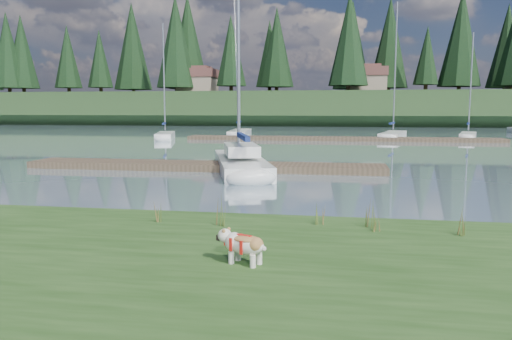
# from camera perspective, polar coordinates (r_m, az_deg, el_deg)

# --- Properties ---
(ground) EXTENTS (200.00, 200.00, 0.00)m
(ground) POSITION_cam_1_polar(r_m,az_deg,el_deg) (42.54, 6.90, 3.39)
(ground) COLOR #7A93A3
(ground) RESTS_ON ground
(bank) EXTENTS (60.00, 9.00, 0.35)m
(bank) POSITION_cam_1_polar(r_m,az_deg,el_deg) (7.19, -7.67, -13.75)
(bank) COLOR #2E511F
(bank) RESTS_ON ground
(ridge) EXTENTS (200.00, 20.00, 5.00)m
(ridge) POSITION_cam_1_polar(r_m,az_deg,el_deg) (85.43, 8.35, 6.89)
(ridge) COLOR #1F351A
(ridge) RESTS_ON ground
(bulldog) EXTENTS (0.86, 0.55, 0.50)m
(bulldog) POSITION_cam_1_polar(r_m,az_deg,el_deg) (7.71, -1.41, -8.40)
(bulldog) COLOR silver
(bulldog) RESTS_ON bank
(sailboat_main) EXTENTS (4.46, 9.55, 13.48)m
(sailboat_main) POSITION_cam_1_polar(r_m,az_deg,el_deg) (22.61, -1.96, 1.25)
(sailboat_main) COLOR white
(sailboat_main) RESTS_ON ground
(dock_near) EXTENTS (16.00, 2.00, 0.30)m
(dock_near) POSITION_cam_1_polar(r_m,az_deg,el_deg) (22.39, -6.05, 0.46)
(dock_near) COLOR #4C3D2C
(dock_near) RESTS_ON ground
(dock_far) EXTENTS (26.00, 2.20, 0.30)m
(dock_far) POSITION_cam_1_polar(r_m,az_deg,el_deg) (42.48, 9.60, 3.54)
(dock_far) COLOR #4C3D2C
(dock_far) RESTS_ON ground
(sailboat_bg_0) EXTENTS (3.15, 6.96, 10.06)m
(sailboat_bg_0) POSITION_cam_1_polar(r_m,az_deg,el_deg) (45.22, -10.28, 3.95)
(sailboat_bg_0) COLOR white
(sailboat_bg_0) RESTS_ON ground
(sailboat_bg_1) EXTENTS (2.47, 8.53, 12.49)m
(sailboat_bg_1) POSITION_cam_1_polar(r_m,az_deg,el_deg) (49.62, -1.76, 4.34)
(sailboat_bg_1) COLOR white
(sailboat_bg_1) RESTS_ON ground
(sailboat_bg_3) EXTENTS (3.39, 8.38, 12.06)m
(sailboat_bg_3) POSITION_cam_1_polar(r_m,az_deg,el_deg) (47.37, 15.49, 3.95)
(sailboat_bg_3) COLOR white
(sailboat_bg_3) RESTS_ON ground
(sailboat_bg_4) EXTENTS (2.79, 6.23, 9.25)m
(sailboat_bg_4) POSITION_cam_1_polar(r_m,az_deg,el_deg) (47.93, 23.10, 3.68)
(sailboat_bg_4) COLOR white
(sailboat_bg_4) RESTS_ON ground
(weed_0) EXTENTS (0.17, 0.14, 0.72)m
(weed_0) POSITION_cam_1_polar(r_m,az_deg,el_deg) (10.16, -4.01, -4.69)
(weed_0) COLOR #475B23
(weed_0) RESTS_ON bank
(weed_1) EXTENTS (0.17, 0.14, 0.55)m
(weed_1) POSITION_cam_1_polar(r_m,az_deg,el_deg) (10.34, 7.40, -4.93)
(weed_1) COLOR #475B23
(weed_1) RESTS_ON bank
(weed_2) EXTENTS (0.17, 0.14, 0.62)m
(weed_2) POSITION_cam_1_polar(r_m,az_deg,el_deg) (10.26, 12.79, -4.98)
(weed_2) COLOR #475B23
(weed_2) RESTS_ON bank
(weed_3) EXTENTS (0.17, 0.14, 0.52)m
(weed_3) POSITION_cam_1_polar(r_m,az_deg,el_deg) (10.65, -10.95, -4.72)
(weed_3) COLOR #475B23
(weed_3) RESTS_ON bank
(weed_4) EXTENTS (0.17, 0.14, 0.36)m
(weed_4) POSITION_cam_1_polar(r_m,az_deg,el_deg) (9.99, 13.53, -5.97)
(weed_4) COLOR #475B23
(weed_4) RESTS_ON bank
(weed_5) EXTENTS (0.17, 0.14, 0.63)m
(weed_5) POSITION_cam_1_polar(r_m,az_deg,el_deg) (10.15, 22.48, -5.47)
(weed_5) COLOR #475B23
(weed_5) RESTS_ON bank
(mud_lip) EXTENTS (60.00, 0.50, 0.14)m
(mud_lip) POSITION_cam_1_polar(r_m,az_deg,el_deg) (11.31, -0.99, -6.48)
(mud_lip) COLOR #33281C
(mud_lip) RESTS_ON ground
(conifer_0) EXTENTS (5.72, 5.72, 14.15)m
(conifer_0) POSITION_cam_1_polar(r_m,az_deg,el_deg) (98.27, -26.54, 12.17)
(conifer_0) COLOR #382619
(conifer_0) RESTS_ON ridge
(conifer_1) EXTENTS (4.40, 4.40, 11.30)m
(conifer_1) POSITION_cam_1_polar(r_m,az_deg,el_deg) (93.79, -17.42, 12.03)
(conifer_1) COLOR #382619
(conifer_1) RESTS_ON ridge
(conifer_2) EXTENTS (6.60, 6.60, 16.05)m
(conifer_2) POSITION_cam_1_polar(r_m,az_deg,el_deg) (85.52, -9.15, 14.29)
(conifer_2) COLOR #382619
(conifer_2) RESTS_ON ridge
(conifer_3) EXTENTS (4.84, 4.84, 12.25)m
(conifer_3) POSITION_cam_1_polar(r_m,az_deg,el_deg) (85.73, 1.57, 13.14)
(conifer_3) COLOR #382619
(conifer_3) RESTS_ON ridge
(conifer_4) EXTENTS (6.16, 6.16, 15.10)m
(conifer_4) POSITION_cam_1_polar(r_m,az_deg,el_deg) (79.09, 10.61, 14.52)
(conifer_4) COLOR #382619
(conifer_4) RESTS_ON ridge
(conifer_5) EXTENTS (3.96, 3.96, 10.35)m
(conifer_5) POSITION_cam_1_polar(r_m,az_deg,el_deg) (83.81, 18.95, 12.28)
(conifer_5) COLOR #382619
(conifer_5) RESTS_ON ridge
(house_0) EXTENTS (6.30, 5.30, 4.65)m
(house_0) POSITION_cam_1_polar(r_m,az_deg,el_deg) (85.96, -6.71, 10.12)
(house_0) COLOR gray
(house_0) RESTS_ON ridge
(house_1) EXTENTS (6.30, 5.30, 4.65)m
(house_1) POSITION_cam_1_polar(r_m,az_deg,el_deg) (83.63, 12.55, 10.09)
(house_1) COLOR gray
(house_1) RESTS_ON ridge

